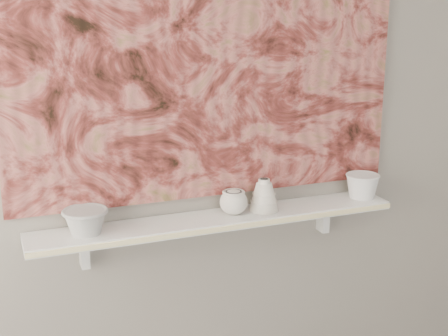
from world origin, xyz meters
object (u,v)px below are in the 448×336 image
painting (210,49)px  shelf (218,220)px  bell_vessel (264,195)px  bowl_white (362,186)px  bowl_grey (86,221)px  cup_cream (234,202)px

painting → shelf: bearing=-90.0°
bell_vessel → bowl_white: bell_vessel is taller
shelf → bowl_white: size_ratio=10.17×
shelf → bowl_grey: bearing=180.0°
shelf → painting: size_ratio=0.93×
bowl_grey → cup_cream: bearing=0.0°
shelf → bowl_grey: size_ratio=8.78×
painting → bowl_white: painting is taller
cup_cream → bowl_grey: bearing=180.0°
shelf → painting: 0.63m
bowl_grey → bowl_white: 1.12m
painting → bowl_grey: bearing=-170.6°
bowl_grey → painting: bearing=9.4°
bell_vessel → bowl_grey: bearing=180.0°
bowl_white → shelf: bearing=180.0°
shelf → bowl_white: bowl_white is taller
cup_cream → shelf: bearing=180.0°
cup_cream → bell_vessel: size_ratio=0.83×
shelf → painting: painting is taller
bell_vessel → cup_cream: bearing=180.0°
bowl_grey → cup_cream: cup_cream is taller
bowl_grey → cup_cream: 0.55m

